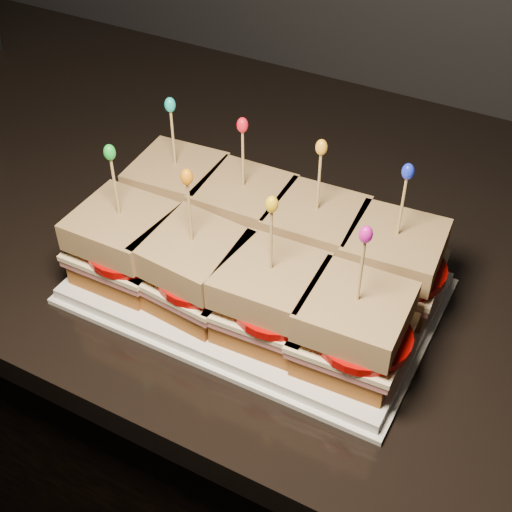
% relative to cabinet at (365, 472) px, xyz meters
% --- Properties ---
extents(cabinet, '(2.57, 0.68, 0.90)m').
position_rel_cabinet_xyz_m(cabinet, '(0.00, 0.00, 0.00)').
color(cabinet, black).
rests_on(cabinet, ground).
extents(granite_slab, '(2.61, 0.72, 0.03)m').
position_rel_cabinet_xyz_m(granite_slab, '(0.00, 0.00, 0.47)').
color(granite_slab, black).
rests_on(granite_slab, cabinet).
extents(platter, '(0.37, 0.23, 0.02)m').
position_rel_cabinet_xyz_m(platter, '(-0.12, -0.16, 0.49)').
color(platter, white).
rests_on(platter, granite_slab).
extents(platter_rim, '(0.38, 0.24, 0.01)m').
position_rel_cabinet_xyz_m(platter_rim, '(-0.12, -0.16, 0.49)').
color(platter_rim, white).
rests_on(platter_rim, granite_slab).
extents(sandwich_0_bread_bot, '(0.10, 0.10, 0.03)m').
position_rel_cabinet_xyz_m(sandwich_0_bread_bot, '(-0.25, -0.10, 0.52)').
color(sandwich_0_bread_bot, brown).
rests_on(sandwich_0_bread_bot, platter).
extents(sandwich_0_ham, '(0.11, 0.10, 0.01)m').
position_rel_cabinet_xyz_m(sandwich_0_ham, '(-0.25, -0.10, 0.53)').
color(sandwich_0_ham, '#B66162').
rests_on(sandwich_0_ham, sandwich_0_bread_bot).
extents(sandwich_0_cheese, '(0.11, 0.11, 0.01)m').
position_rel_cabinet_xyz_m(sandwich_0_cheese, '(-0.25, -0.10, 0.54)').
color(sandwich_0_cheese, '#FEE9AF').
rests_on(sandwich_0_cheese, sandwich_0_ham).
extents(sandwich_0_tomato, '(0.09, 0.09, 0.01)m').
position_rel_cabinet_xyz_m(sandwich_0_tomato, '(-0.24, -0.11, 0.55)').
color(sandwich_0_tomato, '#AB0503').
rests_on(sandwich_0_tomato, sandwich_0_cheese).
extents(sandwich_0_bread_top, '(0.10, 0.10, 0.03)m').
position_rel_cabinet_xyz_m(sandwich_0_bread_top, '(-0.25, -0.10, 0.57)').
color(sandwich_0_bread_top, '#5E2A10').
rests_on(sandwich_0_bread_top, sandwich_0_tomato).
extents(sandwich_0_pick, '(0.00, 0.00, 0.09)m').
position_rel_cabinet_xyz_m(sandwich_0_pick, '(-0.25, -0.10, 0.61)').
color(sandwich_0_pick, tan).
rests_on(sandwich_0_pick, sandwich_0_bread_top).
extents(sandwich_0_frill, '(0.01, 0.01, 0.02)m').
position_rel_cabinet_xyz_m(sandwich_0_frill, '(-0.25, -0.10, 0.66)').
color(sandwich_0_frill, '#13B5AA').
rests_on(sandwich_0_frill, sandwich_0_pick).
extents(sandwich_1_bread_bot, '(0.09, 0.09, 0.03)m').
position_rel_cabinet_xyz_m(sandwich_1_bread_bot, '(-0.16, -0.10, 0.52)').
color(sandwich_1_bread_bot, brown).
rests_on(sandwich_1_bread_bot, platter).
extents(sandwich_1_ham, '(0.10, 0.10, 0.01)m').
position_rel_cabinet_xyz_m(sandwich_1_ham, '(-0.16, -0.10, 0.53)').
color(sandwich_1_ham, '#B66162').
rests_on(sandwich_1_ham, sandwich_1_bread_bot).
extents(sandwich_1_cheese, '(0.10, 0.10, 0.01)m').
position_rel_cabinet_xyz_m(sandwich_1_cheese, '(-0.16, -0.10, 0.54)').
color(sandwich_1_cheese, '#FEE9AF').
rests_on(sandwich_1_cheese, sandwich_1_ham).
extents(sandwich_1_tomato, '(0.09, 0.09, 0.01)m').
position_rel_cabinet_xyz_m(sandwich_1_tomato, '(-0.15, -0.11, 0.55)').
color(sandwich_1_tomato, '#AB0503').
rests_on(sandwich_1_tomato, sandwich_1_cheese).
extents(sandwich_1_bread_top, '(0.10, 0.10, 0.03)m').
position_rel_cabinet_xyz_m(sandwich_1_bread_top, '(-0.16, -0.10, 0.57)').
color(sandwich_1_bread_top, '#5E2A10').
rests_on(sandwich_1_bread_top, sandwich_1_tomato).
extents(sandwich_1_pick, '(0.00, 0.00, 0.09)m').
position_rel_cabinet_xyz_m(sandwich_1_pick, '(-0.16, -0.10, 0.61)').
color(sandwich_1_pick, tan).
rests_on(sandwich_1_pick, sandwich_1_bread_top).
extents(sandwich_1_frill, '(0.01, 0.01, 0.02)m').
position_rel_cabinet_xyz_m(sandwich_1_frill, '(-0.16, -0.10, 0.66)').
color(sandwich_1_frill, red).
rests_on(sandwich_1_frill, sandwich_1_pick).
extents(sandwich_2_bread_bot, '(0.10, 0.10, 0.03)m').
position_rel_cabinet_xyz_m(sandwich_2_bread_bot, '(-0.07, -0.10, 0.52)').
color(sandwich_2_bread_bot, brown).
rests_on(sandwich_2_bread_bot, platter).
extents(sandwich_2_ham, '(0.10, 0.10, 0.01)m').
position_rel_cabinet_xyz_m(sandwich_2_ham, '(-0.07, -0.10, 0.53)').
color(sandwich_2_ham, '#B66162').
rests_on(sandwich_2_ham, sandwich_2_bread_bot).
extents(sandwich_2_cheese, '(0.11, 0.10, 0.01)m').
position_rel_cabinet_xyz_m(sandwich_2_cheese, '(-0.07, -0.10, 0.54)').
color(sandwich_2_cheese, '#FEE9AF').
rests_on(sandwich_2_cheese, sandwich_2_ham).
extents(sandwich_2_tomato, '(0.09, 0.09, 0.01)m').
position_rel_cabinet_xyz_m(sandwich_2_tomato, '(-0.06, -0.11, 0.55)').
color(sandwich_2_tomato, '#AB0503').
rests_on(sandwich_2_tomato, sandwich_2_cheese).
extents(sandwich_2_bread_top, '(0.10, 0.10, 0.03)m').
position_rel_cabinet_xyz_m(sandwich_2_bread_top, '(-0.07, -0.10, 0.57)').
color(sandwich_2_bread_top, '#5E2A10').
rests_on(sandwich_2_bread_top, sandwich_2_tomato).
extents(sandwich_2_pick, '(0.00, 0.00, 0.09)m').
position_rel_cabinet_xyz_m(sandwich_2_pick, '(-0.07, -0.10, 0.61)').
color(sandwich_2_pick, tan).
rests_on(sandwich_2_pick, sandwich_2_bread_top).
extents(sandwich_2_frill, '(0.01, 0.01, 0.02)m').
position_rel_cabinet_xyz_m(sandwich_2_frill, '(-0.07, -0.10, 0.66)').
color(sandwich_2_frill, '#F9A723').
rests_on(sandwich_2_frill, sandwich_2_pick).
extents(sandwich_3_bread_bot, '(0.10, 0.10, 0.03)m').
position_rel_cabinet_xyz_m(sandwich_3_bread_bot, '(0.01, -0.10, 0.52)').
color(sandwich_3_bread_bot, brown).
rests_on(sandwich_3_bread_bot, platter).
extents(sandwich_3_ham, '(0.11, 0.10, 0.01)m').
position_rel_cabinet_xyz_m(sandwich_3_ham, '(0.01, -0.10, 0.53)').
color(sandwich_3_ham, '#B66162').
rests_on(sandwich_3_ham, sandwich_3_bread_bot).
extents(sandwich_3_cheese, '(0.11, 0.11, 0.01)m').
position_rel_cabinet_xyz_m(sandwich_3_cheese, '(0.01, -0.10, 0.54)').
color(sandwich_3_cheese, '#FEE9AF').
rests_on(sandwich_3_cheese, sandwich_3_ham).
extents(sandwich_3_tomato, '(0.09, 0.09, 0.01)m').
position_rel_cabinet_xyz_m(sandwich_3_tomato, '(0.02, -0.11, 0.55)').
color(sandwich_3_tomato, '#AB0503').
rests_on(sandwich_3_tomato, sandwich_3_cheese).
extents(sandwich_3_bread_top, '(0.10, 0.10, 0.03)m').
position_rel_cabinet_xyz_m(sandwich_3_bread_top, '(0.01, -0.10, 0.57)').
color(sandwich_3_bread_top, '#5E2A10').
rests_on(sandwich_3_bread_top, sandwich_3_tomato).
extents(sandwich_3_pick, '(0.00, 0.00, 0.09)m').
position_rel_cabinet_xyz_m(sandwich_3_pick, '(0.01, -0.10, 0.61)').
color(sandwich_3_pick, tan).
rests_on(sandwich_3_pick, sandwich_3_bread_top).
extents(sandwich_3_frill, '(0.01, 0.01, 0.02)m').
position_rel_cabinet_xyz_m(sandwich_3_frill, '(0.01, -0.10, 0.66)').
color(sandwich_3_frill, '#1629DF').
rests_on(sandwich_3_frill, sandwich_3_pick).
extents(sandwich_4_bread_bot, '(0.09, 0.09, 0.03)m').
position_rel_cabinet_xyz_m(sandwich_4_bread_bot, '(-0.25, -0.21, 0.52)').
color(sandwich_4_bread_bot, brown).
rests_on(sandwich_4_bread_bot, platter).
extents(sandwich_4_ham, '(0.10, 0.10, 0.01)m').
position_rel_cabinet_xyz_m(sandwich_4_ham, '(-0.25, -0.21, 0.53)').
color(sandwich_4_ham, '#B66162').
rests_on(sandwich_4_ham, sandwich_4_bread_bot).
extents(sandwich_4_cheese, '(0.10, 0.10, 0.01)m').
position_rel_cabinet_xyz_m(sandwich_4_cheese, '(-0.25, -0.21, 0.54)').
color(sandwich_4_cheese, '#FEE9AF').
rests_on(sandwich_4_cheese, sandwich_4_ham).
extents(sandwich_4_tomato, '(0.09, 0.09, 0.01)m').
position_rel_cabinet_xyz_m(sandwich_4_tomato, '(-0.24, -0.22, 0.55)').
color(sandwich_4_tomato, '#AB0503').
rests_on(sandwich_4_tomato, sandwich_4_cheese).
extents(sandwich_4_bread_top, '(0.09, 0.09, 0.03)m').
position_rel_cabinet_xyz_m(sandwich_4_bread_top, '(-0.25, -0.21, 0.57)').
color(sandwich_4_bread_top, '#5E2A10').
rests_on(sandwich_4_bread_top, sandwich_4_tomato).
extents(sandwich_4_pick, '(0.00, 0.00, 0.09)m').
position_rel_cabinet_xyz_m(sandwich_4_pick, '(-0.25, -0.21, 0.61)').
color(sandwich_4_pick, tan).
rests_on(sandwich_4_pick, sandwich_4_bread_top).
extents(sandwich_4_frill, '(0.01, 0.01, 0.02)m').
position_rel_cabinet_xyz_m(sandwich_4_frill, '(-0.25, -0.21, 0.66)').
color(sandwich_4_frill, green).
rests_on(sandwich_4_frill, sandwich_4_pick).
extents(sandwich_5_bread_bot, '(0.10, 0.10, 0.03)m').
position_rel_cabinet_xyz_m(sandwich_5_bread_bot, '(-0.16, -0.21, 0.52)').
color(sandwich_5_bread_bot, brown).
rests_on(sandwich_5_bread_bot, platter).
extents(sandwich_5_ham, '(0.11, 0.11, 0.01)m').
position_rel_cabinet_xyz_m(sandwich_5_ham, '(-0.16, -0.21, 0.53)').
color(sandwich_5_ham, '#B66162').
rests_on(sandwich_5_ham, sandwich_5_bread_bot).
extents(sandwich_5_cheese, '(0.11, 0.11, 0.01)m').
position_rel_cabinet_xyz_m(sandwich_5_cheese, '(-0.16, -0.21, 0.54)').
color(sandwich_5_cheese, '#FEE9AF').
rests_on(sandwich_5_cheese, sandwich_5_ham).
extents(sandwich_5_tomato, '(0.09, 0.09, 0.01)m').
position_rel_cabinet_xyz_m(sandwich_5_tomato, '(-0.15, -0.22, 0.55)').
color(sandwich_5_tomato, '#AB0503').
rests_on(sandwich_5_tomato, sandwich_5_cheese).
extents(sandwich_5_bread_top, '(0.10, 0.10, 0.03)m').
position_rel_cabinet_xyz_m(sandwich_5_bread_top, '(-0.16, -0.21, 0.57)').
color(sandwich_5_bread_top, '#5E2A10').
rests_on(sandwich_5_bread_top, sandwich_5_tomato).
extents(sandwich_5_pick, '(0.00, 0.00, 0.09)m').
position_rel_cabinet_xyz_m(sandwich_5_pick, '(-0.16, -0.21, 0.61)').
color(sandwich_5_pick, tan).
rests_on(sandwich_5_pick, sandwich_5_bread_top).
extents(sandwich_5_frill, '(0.01, 0.01, 0.02)m').
position_rel_cabinet_xyz_m(sandwich_5_frill, '(-0.16, -0.21, 0.66)').
color(sandwich_5_frill, orange).
rests_on(sandwich_5_frill, sandwich_5_pick).
extents(sandwich_6_bread_bot, '(0.09, 0.09, 0.03)m').
position_rel_cabinet_xyz_m(sandwich_6_bread_bot, '(-0.07, -0.21, 0.52)').
color(sandwich_6_bread_bot, brown).
rests_on(sandwich_6_bread_bot, platter).
extents(sandwich_6_ham, '(0.10, 0.10, 0.01)m').
position_rel_cabinet_xyz_m(sandwich_6_ham, '(-0.07, -0.21, 0.53)').
color(sandwich_6_ham, '#B66162').
rests_on(sandwich_6_ham, sandwich_6_bread_bot).
extents(sandwich_6_cheese, '(0.11, 0.10, 0.01)m').
position_rel_cabinet_xyz_m(sandwich_6_cheese, '(-0.07, -0.21, 0.54)').
color(sandwich_6_cheese, '#FEE9AF').
rests_on(sandwich_6_cheese, sandwich_6_ham).
extents(sandwich_6_tomato, '(0.09, 0.09, 0.01)m').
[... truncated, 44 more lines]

